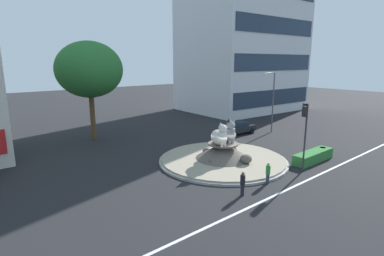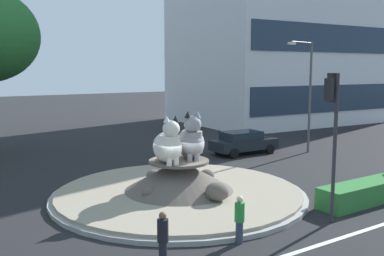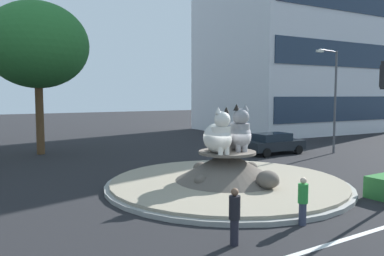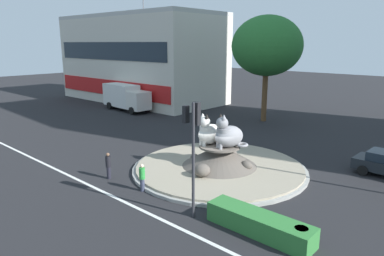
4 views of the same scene
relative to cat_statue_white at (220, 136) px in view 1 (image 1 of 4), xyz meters
name	(u,v)px [view 1 (image 1 of 4)]	position (x,y,z in m)	size (l,w,h in m)	color
ground_plane	(223,161)	(0.68, 0.24, -2.43)	(160.00, 160.00, 0.00)	black
lane_centreline	(295,186)	(0.68, -6.91, -2.43)	(112.00, 0.20, 0.01)	silver
roundabout_island	(223,155)	(0.69, 0.22, -1.88)	(11.30, 11.30, 1.66)	gray
cat_statue_white	(220,136)	(0.00, 0.00, 0.00)	(1.60, 2.13, 2.10)	silver
cat_statue_grey	(229,133)	(1.32, 0.22, 0.04)	(2.00, 2.23, 2.21)	gray
traffic_light_mast	(305,123)	(3.63, -5.62, 1.60)	(0.71, 0.54, 5.53)	#2D2D33
office_tower	(243,12)	(24.85, 19.42, 14.61)	(20.44, 16.04, 34.08)	silver
clipped_hedge_strip	(313,156)	(6.82, -4.89, -1.98)	(4.90, 1.20, 0.90)	#2D7033
broadleaf_tree_behind_island	(89,70)	(-4.95, 15.20, 5.35)	(7.18, 7.18, 10.86)	brown
streetlight_arm	(272,97)	(13.23, 4.26, 1.96)	(2.66, 0.64, 7.46)	#4C4C51
pedestrian_green_shirt	(268,172)	(-0.42, -5.36, -1.59)	(0.33, 0.33, 1.59)	#33384C
pedestrian_black_shirt	(243,183)	(-3.38, -5.53, -1.55)	(0.33, 0.33, 1.66)	black
sedan_on_far_lane	(238,128)	(9.46, 6.33, -1.63)	(4.63, 2.19, 1.53)	black
litter_bin	(322,152)	(8.69, -4.78, -1.98)	(0.56, 0.56, 0.90)	#2D4233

